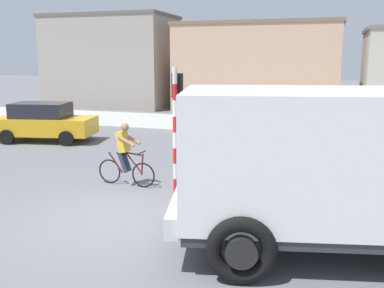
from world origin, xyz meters
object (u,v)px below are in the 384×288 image
object	(u,v)px
car_red_near	(44,122)
pedestrian_near_kerb	(268,125)
traffic_light_pole	(176,113)
cyclist	(125,154)
truck_foreground	(332,161)

from	to	relation	value
car_red_near	pedestrian_near_kerb	bearing A→B (deg)	10.68
traffic_light_pole	car_red_near	bearing A→B (deg)	147.30
cyclist	car_red_near	size ratio (longest dim) A/B	0.41
truck_foreground	pedestrian_near_kerb	size ratio (longest dim) A/B	3.60
car_red_near	pedestrian_near_kerb	world-z (taller)	pedestrian_near_kerb
truck_foreground	traffic_light_pole	bearing A→B (deg)	147.60
truck_foreground	cyclist	bearing A→B (deg)	154.00
traffic_light_pole	cyclist	bearing A→B (deg)	172.40
car_red_near	pedestrian_near_kerb	distance (m)	9.12
truck_foreground	pedestrian_near_kerb	bearing A→B (deg)	104.54
traffic_light_pole	pedestrian_near_kerb	distance (m)	6.80
cyclist	car_red_near	world-z (taller)	cyclist
cyclist	traffic_light_pole	world-z (taller)	traffic_light_pole
car_red_near	truck_foreground	bearing A→B (deg)	-32.60
cyclist	traffic_light_pole	size ratio (longest dim) A/B	0.54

